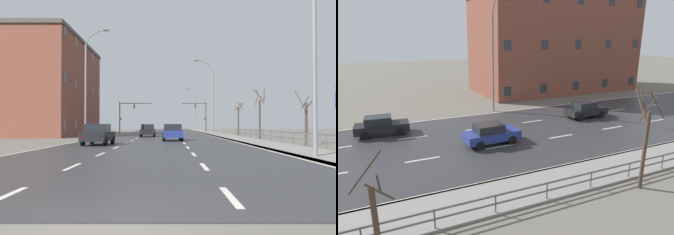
% 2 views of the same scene
% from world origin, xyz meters
% --- Properties ---
extents(ground_plane, '(160.00, 160.00, 0.12)m').
position_xyz_m(ground_plane, '(0.00, 48.00, -0.06)').
color(ground_plane, '#666056').
extents(guardrail, '(0.07, 35.05, 1.00)m').
position_xyz_m(guardrail, '(9.85, 24.20, 0.71)').
color(guardrail, '#515459').
rests_on(guardrail, ground).
extents(street_lamp_left_bank, '(2.51, 0.24, 11.54)m').
position_xyz_m(street_lamp_left_bank, '(-7.45, 32.67, 5.65)').
color(street_lamp_left_bank, slate).
rests_on(street_lamp_left_bank, ground).
extents(car_far_left, '(1.99, 4.18, 1.57)m').
position_xyz_m(car_far_left, '(-4.12, 21.46, 0.80)').
color(car_far_left, black).
rests_on(car_far_left, ground).
extents(car_mid_centre, '(1.97, 4.17, 1.57)m').
position_xyz_m(car_mid_centre, '(1.46, 28.73, 0.80)').
color(car_mid_centre, navy).
rests_on(car_mid_centre, ground).
extents(car_far_right, '(1.88, 4.12, 1.57)m').
position_xyz_m(car_far_right, '(-1.47, 39.92, 0.80)').
color(car_far_right, black).
rests_on(car_far_right, ground).
extents(brick_building, '(11.62, 23.06, 13.26)m').
position_xyz_m(brick_building, '(-16.43, 45.92, 6.64)').
color(brick_building, brown).
rests_on(brick_building, ground).
extents(bare_tree_near, '(1.34, 1.39, 4.06)m').
position_xyz_m(bare_tree_near, '(11.00, 20.77, 1.78)').
color(bare_tree_near, '#423328').
rests_on(bare_tree_near, ground).
extents(bare_tree_mid, '(1.30, 1.25, 5.30)m').
position_xyz_m(bare_tree_mid, '(10.83, 33.35, 2.46)').
color(bare_tree_mid, '#423328').
rests_on(bare_tree_mid, ground).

